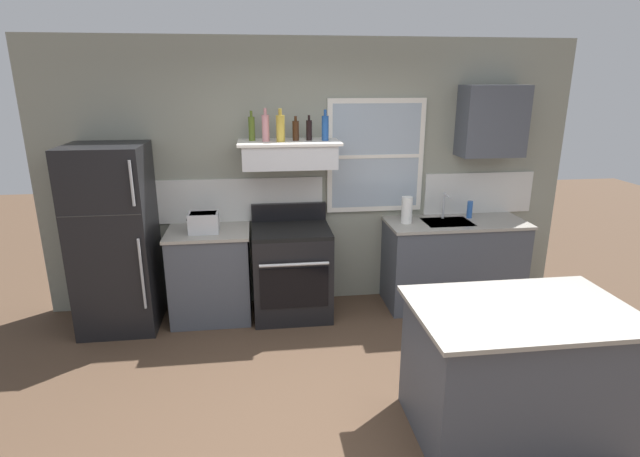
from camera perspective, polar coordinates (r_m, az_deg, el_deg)
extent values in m
plane|color=#4C3828|center=(3.63, 3.49, -22.67)|extent=(16.00, 16.00, 0.00)
cube|color=gray|center=(5.09, -0.93, 6.07)|extent=(5.40, 0.06, 2.70)
cube|color=silver|center=(5.10, -13.83, 3.07)|extent=(2.50, 0.02, 0.44)
cube|color=silver|center=(5.59, 17.84, 3.93)|extent=(1.20, 0.02, 0.44)
cube|color=white|center=(5.12, 6.44, 8.31)|extent=(1.00, 0.04, 1.15)
cube|color=#9EADBC|center=(5.11, 6.48, 8.28)|extent=(0.90, 0.01, 1.05)
cube|color=white|center=(5.10, 6.49, 8.27)|extent=(0.90, 0.02, 0.04)
cube|color=black|center=(4.98, -22.64, -1.14)|extent=(0.70, 0.68, 1.75)
cube|color=#333333|center=(4.58, -24.14, 1.35)|extent=(0.69, 0.00, 0.01)
cylinder|color=#A5A8AD|center=(4.64, -19.88, -4.99)|extent=(0.02, 0.02, 0.66)
cylinder|color=#A5A8AD|center=(4.41, -20.94, 4.90)|extent=(0.02, 0.02, 0.39)
cube|color=#474C56|center=(5.02, -12.48, -5.33)|extent=(0.76, 0.60, 0.88)
cube|color=#9E998E|center=(4.87, -12.82, -0.37)|extent=(0.79, 0.63, 0.03)
cube|color=silver|center=(4.79, -13.27, 0.66)|extent=(0.28, 0.20, 0.19)
cube|color=black|center=(4.76, -13.35, 1.69)|extent=(0.24, 0.16, 0.01)
cube|color=black|center=(4.79, -15.02, 0.99)|extent=(0.02, 0.03, 0.02)
cube|color=black|center=(4.98, -3.27, -5.22)|extent=(0.76, 0.64, 0.87)
cube|color=black|center=(4.82, -3.36, -0.21)|extent=(0.76, 0.64, 0.04)
cube|color=black|center=(5.07, -3.62, 1.94)|extent=(0.76, 0.06, 0.18)
cube|color=black|center=(4.68, -2.98, -6.88)|extent=(0.65, 0.01, 0.40)
cylinder|color=silver|center=(4.55, -2.99, -4.18)|extent=(0.65, 0.03, 0.03)
cube|color=silver|center=(4.76, -3.60, 8.46)|extent=(0.88, 0.48, 0.22)
cube|color=#262628|center=(4.55, -3.39, 7.05)|extent=(0.75, 0.02, 0.04)
cube|color=white|center=(4.74, -3.63, 9.92)|extent=(0.96, 0.52, 0.02)
cylinder|color=#4C601E|center=(4.77, -7.90, 11.34)|extent=(0.06, 0.06, 0.22)
cylinder|color=#4C601E|center=(4.76, -7.96, 13.00)|extent=(0.03, 0.03, 0.06)
cylinder|color=#C67F84|center=(4.72, -6.30, 11.45)|extent=(0.07, 0.07, 0.24)
cylinder|color=#C67F84|center=(4.70, -6.36, 13.29)|extent=(0.03, 0.03, 0.06)
cylinder|color=#B29333|center=(4.67, -4.59, 11.44)|extent=(0.08, 0.08, 0.24)
cylinder|color=#B29333|center=(4.66, -4.63, 13.28)|extent=(0.03, 0.03, 0.06)
cylinder|color=#381E0F|center=(4.76, -2.83, 11.21)|extent=(0.06, 0.06, 0.18)
cylinder|color=#381E0F|center=(4.75, -2.85, 12.57)|extent=(0.03, 0.03, 0.05)
cylinder|color=black|center=(4.76, -1.27, 11.27)|extent=(0.06, 0.06, 0.19)
cylinder|color=black|center=(4.75, -1.28, 12.68)|extent=(0.02, 0.02, 0.05)
cylinder|color=#1E478C|center=(4.74, 0.60, 11.50)|extent=(0.07, 0.07, 0.23)
cylinder|color=#1E478C|center=(4.73, 0.61, 13.23)|extent=(0.03, 0.03, 0.06)
cube|color=#474C56|center=(5.39, 15.07, -3.97)|extent=(1.40, 0.60, 0.88)
cube|color=#9E998E|center=(5.25, 15.44, 0.68)|extent=(1.43, 0.63, 0.03)
cube|color=#B7BABC|center=(5.19, 14.52, 0.68)|extent=(0.48, 0.36, 0.01)
cylinder|color=silver|center=(5.28, 14.08, 2.62)|extent=(0.03, 0.03, 0.28)
cylinder|color=silver|center=(5.18, 14.49, 3.69)|extent=(0.02, 0.16, 0.02)
cylinder|color=white|center=(5.03, 10.00, 2.12)|extent=(0.11, 0.11, 0.27)
cylinder|color=blue|center=(5.38, 16.90, 2.11)|extent=(0.06, 0.06, 0.18)
cube|color=#474C56|center=(3.65, 21.61, -15.19)|extent=(1.32, 0.82, 0.88)
cube|color=#9E998E|center=(3.44, 22.43, -8.72)|extent=(1.40, 0.90, 0.03)
cube|color=#474C56|center=(5.34, 19.26, 11.63)|extent=(0.64, 0.32, 0.70)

